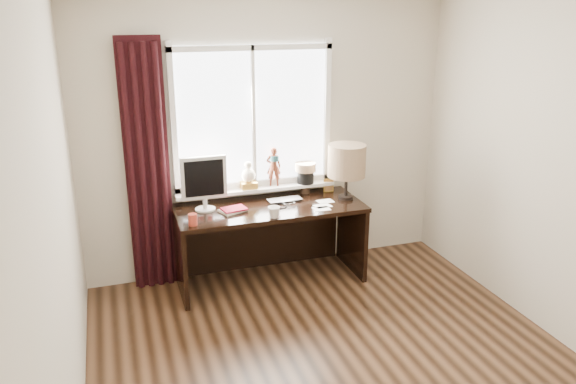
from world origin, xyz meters
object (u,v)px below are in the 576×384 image
object	(u,v)px
laptop	(285,200)
monitor	(204,180)
red_cup	(193,220)
mug	(274,212)
table_lamp	(347,161)
desk	(267,227)

from	to	relation	value
laptop	monitor	size ratio (longest dim) A/B	0.65
laptop	red_cup	world-z (taller)	red_cup
laptop	red_cup	bearing A→B (deg)	-162.88
monitor	mug	bearing A→B (deg)	-35.31
mug	table_lamp	bearing A→B (deg)	18.56
laptop	mug	bearing A→B (deg)	-123.40
table_lamp	red_cup	bearing A→B (deg)	-171.44
laptop	mug	xyz separation A→B (m)	(-0.22, -0.37, 0.04)
monitor	red_cup	bearing A→B (deg)	-116.14
red_cup	table_lamp	world-z (taller)	table_lamp
desk	table_lamp	distance (m)	0.96
laptop	desk	xyz separation A→B (m)	(-0.17, 0.01, -0.26)
table_lamp	monitor	bearing A→B (deg)	175.28
laptop	desk	bearing A→B (deg)	172.31
mug	desk	xyz separation A→B (m)	(0.05, 0.39, -0.30)
red_cup	table_lamp	distance (m)	1.52
desk	table_lamp	world-z (taller)	table_lamp
monitor	laptop	bearing A→B (deg)	0.02
red_cup	monitor	size ratio (longest dim) A/B	0.20
mug	monitor	bearing A→B (deg)	144.69
red_cup	monitor	distance (m)	0.43
mug	monitor	world-z (taller)	monitor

